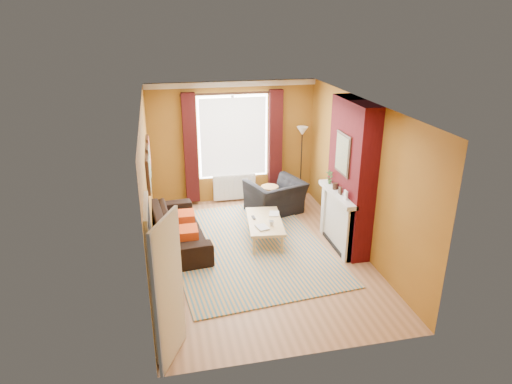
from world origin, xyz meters
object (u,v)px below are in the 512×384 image
at_px(floor_lamp, 302,143).
at_px(coffee_table, 265,222).
at_px(sofa, 179,228).
at_px(wicker_stool, 270,197).
at_px(armchair, 275,197).

bearing_deg(floor_lamp, coffee_table, -125.03).
height_order(sofa, wicker_stool, sofa).
bearing_deg(coffee_table, floor_lamp, 61.75).
xyz_separation_m(sofa, floor_lamp, (2.97, 1.64, 1.07)).
bearing_deg(coffee_table, sofa, 178.56).
height_order(armchair, floor_lamp, floor_lamp).
relative_size(sofa, wicker_stool, 4.49).
height_order(armchair, wicker_stool, armchair).
relative_size(wicker_stool, floor_lamp, 0.28).
relative_size(coffee_table, wicker_stool, 2.73).
distance_m(sofa, coffee_table, 1.67).
bearing_deg(wicker_stool, sofa, -147.61).
bearing_deg(wicker_stool, coffee_table, -107.27).
relative_size(coffee_table, floor_lamp, 0.77).
relative_size(armchair, coffee_table, 0.83).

